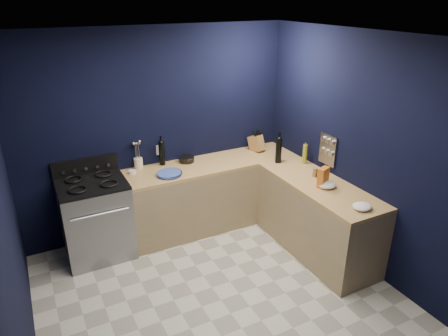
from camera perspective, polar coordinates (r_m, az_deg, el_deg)
floor at (r=4.44m, az=-0.43°, el=-18.08°), size 3.50×3.50×0.02m
ceiling at (r=3.35m, az=-0.56°, el=17.87°), size 3.50×3.50×0.02m
wall_back at (r=5.23m, az=-9.24°, el=4.86°), size 3.50×0.02×2.60m
wall_right at (r=4.70m, az=19.04°, el=1.74°), size 0.02×3.50×2.60m
wall_left at (r=3.40m, az=-28.30°, el=-8.35°), size 0.02×3.50×2.60m
wall_front at (r=2.52m, az=18.85°, el=-18.35°), size 3.50×0.02×2.60m
cab_back at (r=5.49m, az=-1.62°, el=-3.78°), size 2.30×0.63×0.86m
top_back at (r=5.30m, az=-1.67°, el=0.56°), size 2.30×0.63×0.04m
cab_right at (r=5.05m, az=12.85°, el=-7.00°), size 0.63×1.67×0.86m
top_right at (r=4.84m, az=13.32°, el=-2.39°), size 0.63×1.67×0.04m
gas_range at (r=5.07m, az=-17.42°, el=-6.98°), size 0.76×0.66×0.92m
oven_door at (r=4.81m, az=-16.68°, el=-8.81°), size 0.59×0.02×0.42m
cooktop at (r=4.86m, az=-18.09°, el=-2.12°), size 0.76×0.66×0.03m
backguard at (r=5.09m, az=-18.85°, el=0.25°), size 0.76×0.06×0.20m
spice_panel at (r=5.09m, az=14.33°, el=2.49°), size 0.02×0.28×0.38m
wall_outlet at (r=5.28m, az=-9.02°, el=2.53°), size 0.09×0.02×0.13m
plate_stack at (r=4.96m, az=-7.70°, el=-0.82°), size 0.35×0.35×0.04m
ramekin at (r=5.10m, az=-12.73°, el=-0.52°), size 0.10×0.10×0.04m
utensil_crock at (r=5.20m, az=-11.89°, el=0.66°), size 0.12×0.12×0.14m
wine_bottle_back at (r=5.23m, az=-8.70°, el=2.03°), size 0.09×0.09×0.31m
lemon_basket at (r=5.32m, az=-5.26°, el=1.24°), size 0.20×0.20×0.07m
knife_block at (r=5.67m, az=4.55°, el=3.45°), size 0.19×0.27×0.26m
wine_bottle_right at (r=5.28m, az=7.65°, el=2.43°), size 0.10×0.10×0.33m
oil_bottle at (r=5.33m, az=11.26°, el=1.93°), size 0.07×0.07×0.25m
spice_jar_near at (r=4.98m, az=12.59°, el=-0.61°), size 0.06×0.06×0.11m
spice_jar_far at (r=5.02m, az=13.03°, el=-0.61°), size 0.06×0.06×0.09m
crouton_bag at (r=4.73m, az=13.71°, el=-1.28°), size 0.17×0.13×0.23m
towel_front at (r=4.74m, az=14.28°, el=-2.30°), size 0.24×0.21×0.07m
towel_end at (r=4.39m, az=18.77°, el=-5.13°), size 0.24×0.22×0.06m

